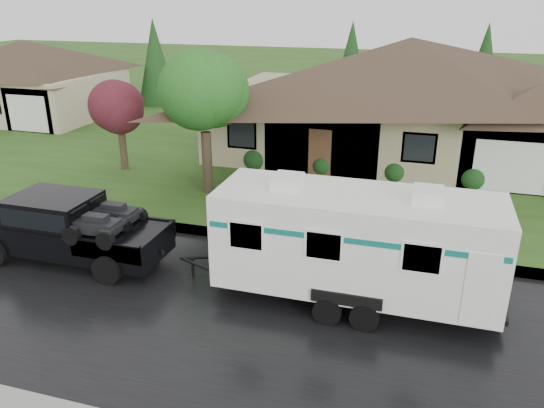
{
  "coord_description": "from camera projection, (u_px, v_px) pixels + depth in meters",
  "views": [
    {
      "loc": [
        3.14,
        -12.93,
        7.63
      ],
      "look_at": [
        -1.32,
        2.0,
        1.45
      ],
      "focal_mm": 35.0,
      "sensor_mm": 36.0,
      "label": 1
    }
  ],
  "objects": [
    {
      "name": "curb",
      "position": [
        313.0,
        245.0,
        17.14
      ],
      "size": [
        140.0,
        0.5,
        0.15
      ],
      "primitive_type": "cube",
      "color": "gray",
      "rests_on": "ground"
    },
    {
      "name": "ground",
      "position": [
        296.0,
        281.0,
        15.17
      ],
      "size": [
        140.0,
        140.0,
        0.0
      ],
      "primitive_type": "plane",
      "color": "#294A17",
      "rests_on": "ground"
    },
    {
      "name": "shrub_row",
      "position": [
        395.0,
        169.0,
        22.68
      ],
      "size": [
        13.6,
        1.0,
        1.0
      ],
      "color": "#143814",
      "rests_on": "lawn"
    },
    {
      "name": "tree_red",
      "position": [
        119.0,
        107.0,
        23.41
      ],
      "size": [
        2.47,
        2.47,
        4.09
      ],
      "color": "#382B1E",
      "rests_on": "lawn"
    },
    {
      "name": "road",
      "position": [
        277.0,
        319.0,
        13.38
      ],
      "size": [
        140.0,
        8.0,
        0.01
      ],
      "primitive_type": "cube",
      "color": "black",
      "rests_on": "ground"
    },
    {
      "name": "pickup_truck",
      "position": [
        65.0,
        226.0,
        16.08
      ],
      "size": [
        6.09,
        2.31,
        2.03
      ],
      "color": "black",
      "rests_on": "ground"
    },
    {
      "name": "tree_left_green",
      "position": [
        204.0,
        95.0,
        20.15
      ],
      "size": [
        3.42,
        3.42,
        5.66
      ],
      "color": "#382B1E",
      "rests_on": "lawn"
    },
    {
      "name": "house_far",
      "position": [
        29.0,
        72.0,
        33.99
      ],
      "size": [
        10.8,
        8.64,
        5.8
      ],
      "color": "#BDAB8C",
      "rests_on": "lawn"
    },
    {
      "name": "house_main",
      "position": [
        414.0,
        84.0,
        25.56
      ],
      "size": [
        19.44,
        10.8,
        6.9
      ],
      "color": "tan",
      "rests_on": "lawn"
    },
    {
      "name": "lawn",
      "position": [
        365.0,
        145.0,
        28.5
      ],
      "size": [
        140.0,
        26.0,
        0.15
      ],
      "primitive_type": "cube",
      "color": "#294A17",
      "rests_on": "ground"
    },
    {
      "name": "travel_trailer",
      "position": [
        356.0,
        241.0,
        13.48
      ],
      "size": [
        7.51,
        2.64,
        3.37
      ],
      "color": "white",
      "rests_on": "ground"
    }
  ]
}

